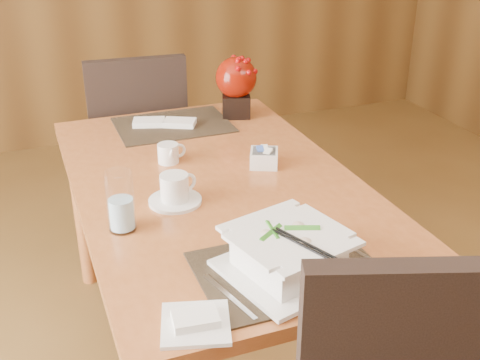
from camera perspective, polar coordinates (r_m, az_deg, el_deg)
name	(u,v)px	position (r m, az deg, el deg)	size (l,w,h in m)	color
dining_table	(217,207)	(2.02, -2.15, -2.58)	(0.90, 1.50, 0.75)	#B06130
placemat_near	(288,270)	(1.53, 4.55, -8.47)	(0.45, 0.33, 0.01)	black
placemat_far	(173,125)	(2.46, -6.35, 5.21)	(0.45, 0.33, 0.01)	black
soup_setting	(288,254)	(1.49, 4.59, -7.04)	(0.35, 0.35, 0.12)	white
coffee_cup	(175,191)	(1.83, -6.22, -1.02)	(0.16, 0.16, 0.09)	white
water_glass	(121,201)	(1.69, -11.26, -2.00)	(0.08, 0.08, 0.18)	white
creamer_jug	(168,153)	(2.11, -6.83, 2.53)	(0.09, 0.09, 0.07)	white
sugar_caddy	(264,158)	(2.07, 2.29, 2.08)	(0.09, 0.09, 0.06)	white
berry_decor	(236,83)	(2.51, -0.37, 9.18)	(0.17, 0.17, 0.25)	black
napkins_far	(166,122)	(2.45, -6.99, 5.43)	(0.25, 0.09, 0.02)	white
bread_plate	(196,324)	(1.36, -4.23, -13.44)	(0.15, 0.15, 0.01)	white
far_chair	(138,142)	(2.86, -9.66, 3.61)	(0.48, 0.49, 0.97)	black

